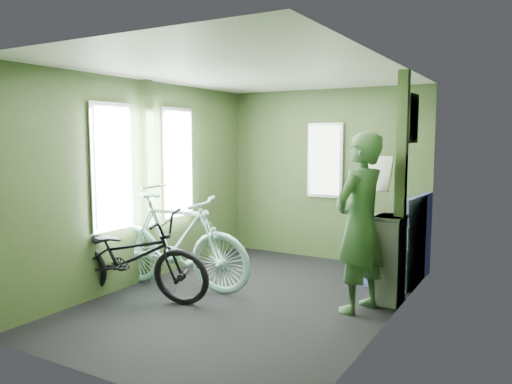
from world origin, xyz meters
TOP-DOWN VIEW (x-y plane):
  - room at (-0.04, 0.04)m, footprint 4.00×4.02m
  - bicycle_black at (-1.05, -0.67)m, footprint 1.86×1.11m
  - bicycle_mint at (-0.87, -0.15)m, footprint 1.85×0.80m
  - passenger at (1.07, 0.20)m, footprint 0.57×0.73m
  - waste_box at (1.26, 0.59)m, footprint 0.26×0.36m
  - bench_seat at (1.15, 1.45)m, footprint 0.59×0.98m

SIDE VIEW (x-z plane):
  - bicycle_black at x=-1.05m, z-range -0.50..0.50m
  - bicycle_mint at x=-0.87m, z-range -0.56..0.56m
  - bench_seat at x=1.15m, z-range -0.20..0.80m
  - waste_box at x=1.26m, z-range 0.00..0.89m
  - passenger at x=1.07m, z-range 0.00..1.71m
  - room at x=-0.04m, z-range 0.28..2.59m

